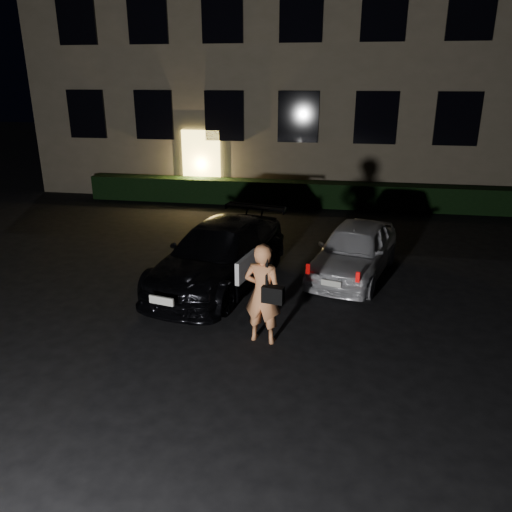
# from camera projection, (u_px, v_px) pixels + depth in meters

# --- Properties ---
(ground) EXTENTS (80.00, 80.00, 0.00)m
(ground) POSITION_uv_depth(u_px,v_px,m) (230.00, 363.00, 7.97)
(ground) COLOR black
(ground) RESTS_ON ground
(building) EXTENTS (20.00, 8.11, 12.00)m
(building) POSITION_uv_depth(u_px,v_px,m) (310.00, 31.00, 19.83)
(building) COLOR #695F4B
(building) RESTS_ON ground
(hedge) EXTENTS (15.00, 0.70, 0.85)m
(hedge) POSITION_uv_depth(u_px,v_px,m) (295.00, 194.00, 17.56)
(hedge) COLOR black
(hedge) RESTS_ON ground
(sedan) EXTENTS (2.76, 4.84, 1.32)m
(sedan) POSITION_uv_depth(u_px,v_px,m) (219.00, 254.00, 10.85)
(sedan) COLOR black
(sedan) RESTS_ON ground
(hatch) EXTENTS (2.35, 3.84, 1.22)m
(hatch) POSITION_uv_depth(u_px,v_px,m) (355.00, 250.00, 11.29)
(hatch) COLOR silver
(hatch) RESTS_ON ground
(man) EXTENTS (0.74, 0.53, 1.77)m
(man) POSITION_uv_depth(u_px,v_px,m) (263.00, 293.00, 8.34)
(man) COLOR #E68E56
(man) RESTS_ON ground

